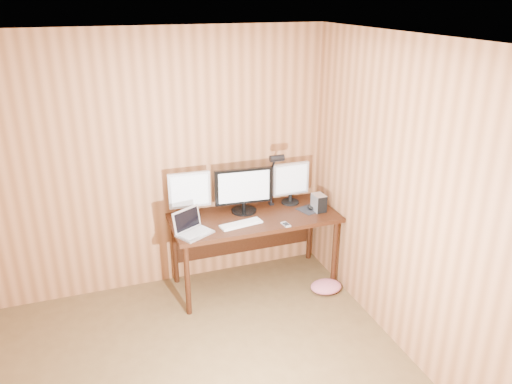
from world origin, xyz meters
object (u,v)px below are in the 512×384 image
mouse (311,207)px  phone (286,225)px  monitor_left (190,193)px  speaker (321,198)px  desk (252,224)px  desk_lamp (274,172)px  laptop (191,228)px  hard_drive (319,203)px  monitor_right (291,182)px  monitor_center (244,190)px  keyboard (241,224)px

mouse → phone: 0.46m
monitor_left → speaker: bearing=-2.0°
monitor_left → speaker: 1.36m
desk → desk_lamp: size_ratio=2.64×
laptop → hard_drive: (1.29, 0.07, 0.03)m
monitor_right → mouse: monitor_right is taller
hard_drive → desk_lamp: size_ratio=0.28×
desk_lamp → mouse: bearing=-17.8°
monitor_right → phone: monitor_right is taller
desk → monitor_left: 0.70m
desk → monitor_center: (-0.06, 0.06, 0.35)m
monitor_right → speaker: monitor_right is taller
monitor_right → hard_drive: monitor_right is taller
phone → desk_lamp: desk_lamp is taller
hard_drive → speaker: size_ratio=1.55×
mouse → laptop: bearing=-179.8°
desk → phone: size_ratio=13.99×
monitor_right → desk_lamp: bearing=-167.8°
hard_drive → desk_lamp: 0.53m
laptop → desk_lamp: 1.01m
monitor_left → desk_lamp: bearing=-1.3°
monitor_right → mouse: (0.13, -0.22, -0.21)m
monitor_left → monitor_right: (1.04, -0.01, -0.01)m
monitor_center → phone: bearing=-53.1°
monitor_right → desk_lamp: desk_lamp is taller
monitor_center → monitor_left: (-0.52, 0.06, 0.01)m
laptop → keyboard: size_ratio=0.90×
monitor_right → desk_lamp: 0.25m
keyboard → desk_lamp: 0.63m
desk → keyboard: 0.31m
desk → desk_lamp: 0.56m
monitor_center → laptop: bearing=-149.3°
desk → monitor_right: size_ratio=3.72×
mouse → phone: mouse is taller
keyboard → desk_lamp: (0.44, 0.28, 0.36)m
speaker → phone: bearing=-145.7°
monitor_center → hard_drive: monitor_center is taller
speaker → hard_drive: bearing=-123.3°
speaker → keyboard: bearing=-166.4°
monitor_right → desk: bearing=-167.0°
hard_drive → desk_lamp: desk_lamp is taller
monitor_left → mouse: 1.21m
monitor_right → speaker: (0.30, -0.10, -0.18)m
mouse → monitor_right: bearing=116.1°
desk → hard_drive: hard_drive is taller
laptop → mouse: size_ratio=3.50×
phone → monitor_left: bearing=141.8°
monitor_right → phone: (-0.24, -0.47, -0.22)m
hard_drive → phone: hard_drive is taller
desk → mouse: mouse is taller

